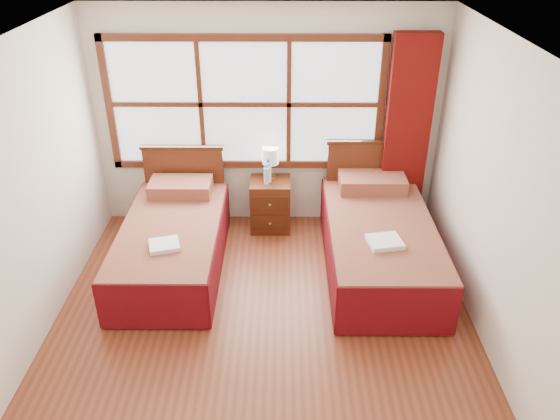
{
  "coord_description": "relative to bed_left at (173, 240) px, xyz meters",
  "views": [
    {
      "loc": [
        0.19,
        -3.76,
        3.5
      ],
      "look_at": [
        0.16,
        0.7,
        0.97
      ],
      "focal_mm": 35.0,
      "sensor_mm": 36.0,
      "label": 1
    }
  ],
  "objects": [
    {
      "name": "floor",
      "position": [
        1.0,
        -1.2,
        -0.31
      ],
      "size": [
        4.5,
        4.5,
        0.0
      ],
      "primitive_type": "plane",
      "color": "brown",
      "rests_on": "ground"
    },
    {
      "name": "ceiling",
      "position": [
        1.0,
        -1.2,
        2.29
      ],
      "size": [
        4.5,
        4.5,
        0.0
      ],
      "primitive_type": "plane",
      "rotation": [
        3.14,
        0.0,
        0.0
      ],
      "color": "white",
      "rests_on": "wall_back"
    },
    {
      "name": "wall_back",
      "position": [
        1.0,
        1.05,
        0.99
      ],
      "size": [
        4.0,
        0.0,
        4.0
      ],
      "primitive_type": "plane",
      "rotation": [
        1.57,
        0.0,
        0.0
      ],
      "color": "silver",
      "rests_on": "floor"
    },
    {
      "name": "wall_left",
      "position": [
        -1.0,
        -1.2,
        0.99
      ],
      "size": [
        0.0,
        4.5,
        4.5
      ],
      "primitive_type": "plane",
      "rotation": [
        1.57,
        0.0,
        1.57
      ],
      "color": "silver",
      "rests_on": "floor"
    },
    {
      "name": "wall_right",
      "position": [
        3.0,
        -1.2,
        0.99
      ],
      "size": [
        0.0,
        4.5,
        4.5
      ],
      "primitive_type": "plane",
      "rotation": [
        1.57,
        0.0,
        -1.57
      ],
      "color": "silver",
      "rests_on": "floor"
    },
    {
      "name": "window",
      "position": [
        0.75,
        1.01,
        1.19
      ],
      "size": [
        3.16,
        0.06,
        1.56
      ],
      "color": "white",
      "rests_on": "wall_back"
    },
    {
      "name": "curtain",
      "position": [
        2.6,
        0.91,
        0.86
      ],
      "size": [
        0.5,
        0.16,
        2.3
      ],
      "primitive_type": "cube",
      "color": "#620C09",
      "rests_on": "wall_back"
    },
    {
      "name": "bed_left",
      "position": [
        0.0,
        0.0,
        0.0
      ],
      "size": [
        1.05,
        2.07,
        1.01
      ],
      "color": "#3C1D0C",
      "rests_on": "floor"
    },
    {
      "name": "bed_right",
      "position": [
        2.22,
        -0.0,
        0.02
      ],
      "size": [
        1.12,
        2.17,
        1.09
      ],
      "color": "#3C1D0C",
      "rests_on": "floor"
    },
    {
      "name": "nightstand",
      "position": [
        1.03,
        0.8,
        0.01
      ],
      "size": [
        0.47,
        0.47,
        0.63
      ],
      "color": "#502211",
      "rests_on": "floor"
    },
    {
      "name": "towels_left",
      "position": [
        0.02,
        -0.48,
        0.25
      ],
      "size": [
        0.35,
        0.32,
        0.05
      ],
      "rotation": [
        0.0,
        0.0,
        0.27
      ],
      "color": "white",
      "rests_on": "bed_left"
    },
    {
      "name": "towels_right",
      "position": [
        2.18,
        -0.47,
        0.3
      ],
      "size": [
        0.37,
        0.34,
        0.05
      ],
      "rotation": [
        0.0,
        0.0,
        0.19
      ],
      "color": "white",
      "rests_on": "bed_right"
    },
    {
      "name": "lamp",
      "position": [
        1.04,
        0.91,
        0.59
      ],
      "size": [
        0.19,
        0.19,
        0.38
      ],
      "color": "gold",
      "rests_on": "nightstand"
    },
    {
      "name": "bottle_near",
      "position": [
        0.99,
        0.73,
        0.43
      ],
      "size": [
        0.06,
        0.06,
        0.23
      ],
      "color": "silver",
      "rests_on": "nightstand"
    },
    {
      "name": "bottle_far",
      "position": [
        1.01,
        0.79,
        0.45
      ],
      "size": [
        0.07,
        0.07,
        0.28
      ],
      "color": "silver",
      "rests_on": "nightstand"
    }
  ]
}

